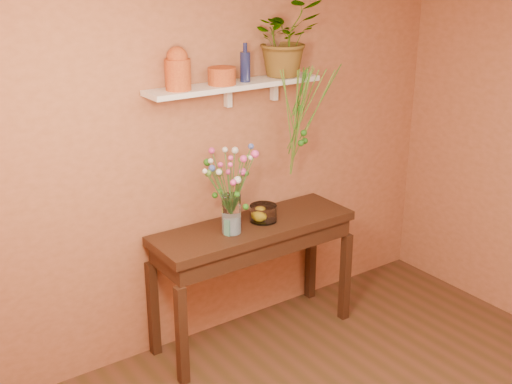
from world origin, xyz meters
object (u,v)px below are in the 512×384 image
Objects in this scene: terracotta_jug at (178,69)px; bouquet at (229,173)px; blue_bottle at (245,66)px; glass_bowl at (263,214)px; sideboard at (254,241)px; glass_vase at (231,217)px; spider_plant at (285,38)px.

terracotta_jug is 0.58× the size of bouquet.
terracotta_jug is 0.52m from blue_bottle.
sideboard is at bearing -178.14° from glass_bowl.
spider_plant is at bearing 18.34° from glass_vase.
bouquet is (-0.60, -0.19, -0.84)m from spider_plant.
spider_plant is at bearing 4.67° from blue_bottle.
terracotta_jug is at bearing 168.55° from glass_bowl.
sideboard is 5.47× the size of glass_vase.
spider_plant is at bearing 2.01° from terracotta_jug.
glass_bowl is at bearing -11.45° from terracotta_jug.
sideboard is 5.53× the size of terracotta_jug.
glass_bowl reaches higher than sideboard.
glass_vase is at bearing -161.66° from spider_plant.
bouquet is 0.50m from glass_bowl.
bouquet is (-0.22, -0.04, 0.57)m from sideboard.
sideboard is at bearing 9.72° from bouquet.
bouquet is at bearing -162.38° from spider_plant.
blue_bottle is 0.94× the size of glass_vase.
sideboard is 0.21m from glass_bowl.
terracotta_jug reaches higher than glass_vase.
glass_vase is 0.32m from glass_bowl.
spider_plant is 2.68× the size of glass_bowl.
blue_bottle is at bearing 82.12° from sideboard.
spider_plant is 1.13× the size of bouquet.
blue_bottle is at bearing 0.16° from terracotta_jug.
spider_plant is (0.38, 0.15, 1.41)m from sideboard.
terracotta_jug reaches higher than glass_bowl.
glass_vase is at bearing -44.39° from bouquet.
spider_plant reaches higher than glass_bowl.
sideboard is 2.85× the size of spider_plant.
terracotta_jug is 0.77m from bouquet.
glass_bowl is at bearing -59.48° from blue_bottle.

